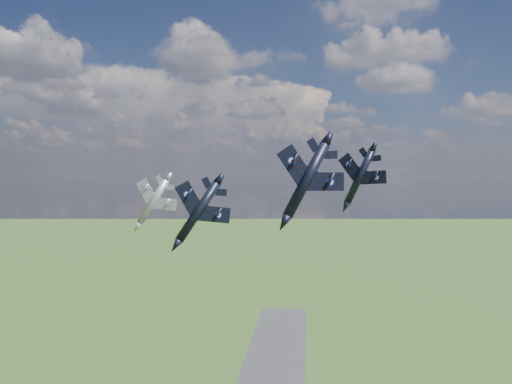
# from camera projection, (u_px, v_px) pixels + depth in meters

# --- Properties ---
(jet_lead_navy) EXTENTS (11.82, 14.96, 7.67)m
(jet_lead_navy) POSITION_uv_depth(u_px,v_px,m) (198.00, 211.00, 71.64)
(jet_lead_navy) COLOR black
(jet_right_navy) EXTENTS (12.41, 15.22, 7.00)m
(jet_right_navy) POSITION_uv_depth(u_px,v_px,m) (306.00, 180.00, 60.20)
(jet_right_navy) COLOR black
(jet_high_navy) EXTENTS (16.03, 18.34, 7.56)m
(jet_high_navy) POSITION_uv_depth(u_px,v_px,m) (360.00, 177.00, 97.94)
(jet_high_navy) COLOR black
(jet_left_silver) EXTENTS (9.37, 12.84, 7.11)m
(jet_left_silver) POSITION_uv_depth(u_px,v_px,m) (153.00, 201.00, 87.96)
(jet_left_silver) COLOR gray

